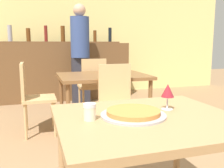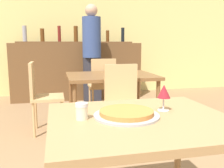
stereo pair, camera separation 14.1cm
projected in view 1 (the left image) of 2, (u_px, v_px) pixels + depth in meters
The scene contains 12 objects.
wall_back at pixel (61, 31), 5.47m from camera, with size 8.00×0.05×2.80m.
dining_table_near at pixel (147, 130), 1.41m from camera, with size 1.00×0.87×0.73m.
dining_table_far at pixel (103, 80), 3.32m from camera, with size 1.15×0.88×0.73m.
bar_counter at pixel (65, 71), 5.13m from camera, with size 2.60×0.56×1.14m.
bar_back_shelf at pixel (62, 39), 5.14m from camera, with size 2.39×0.24×0.35m.
chair_far_side_front at pixel (117, 99), 2.76m from camera, with size 0.40×0.40×0.91m.
chair_far_side_back at pixel (93, 83), 3.91m from camera, with size 0.40×0.40×0.91m.
chair_far_side_left at pixel (32, 93), 3.07m from camera, with size 0.40×0.40×0.91m.
pizza_tray at pixel (133, 113), 1.40m from camera, with size 0.37×0.37×0.04m.
cheese_shaker at pixel (90, 112), 1.32m from camera, with size 0.07×0.07×0.09m.
person_standing at pixel (80, 51), 4.58m from camera, with size 0.34×0.34×1.84m.
wine_glass at pixel (168, 91), 1.52m from camera, with size 0.08×0.08×0.16m.
Camera 1 is at (-0.59, -1.23, 1.14)m, focal length 40.00 mm.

